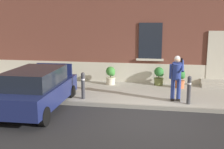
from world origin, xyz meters
TOP-DOWN VIEW (x-y plane):
  - ground_plane at (0.00, 0.00)m, footprint 80.00×80.00m
  - sidewalk at (0.00, 2.80)m, footprint 24.00×3.60m
  - curb_edge at (0.00, 0.94)m, footprint 24.00×0.12m
  - building_facade at (0.01, 5.29)m, footprint 24.00×1.52m
  - entrance_stoop at (3.05, 4.33)m, footprint 1.63×0.64m
  - hatchback_car_navy at (-3.90, 0.16)m, footprint 1.88×4.11m
  - bollard_near_person at (1.39, 1.35)m, footprint 0.15×0.15m
  - bollard_far_left at (-2.57, 1.35)m, footprint 0.15×0.15m
  - person_on_phone at (0.94, 1.61)m, footprint 0.51×0.51m
  - planter_charcoal at (-4.21, 3.94)m, footprint 0.44×0.44m
  - planter_cream at (-1.95, 3.92)m, footprint 0.44×0.44m
  - planter_olive at (0.31, 4.19)m, footprint 0.44×0.44m
  - planter_terracotta at (1.25, 3.82)m, footprint 0.44×0.44m

SIDE VIEW (x-z plane):
  - ground_plane at x=0.00m, z-range 0.00..0.00m
  - sidewalk at x=0.00m, z-range 0.00..0.15m
  - curb_edge at x=0.00m, z-range 0.00..0.15m
  - entrance_stoop at x=3.05m, z-range 0.12..0.44m
  - planter_charcoal at x=-4.21m, z-range 0.18..1.04m
  - planter_cream at x=-1.95m, z-range 0.18..1.04m
  - planter_olive at x=0.31m, z-range 0.18..1.04m
  - planter_terracotta at x=1.25m, z-range 0.18..1.04m
  - bollard_near_person at x=1.39m, z-range 0.19..1.24m
  - bollard_far_left at x=-2.57m, z-range 0.19..1.24m
  - hatchback_car_navy at x=-3.90m, z-range 0.04..1.54m
  - person_on_phone at x=0.94m, z-range 0.28..2.02m
  - building_facade at x=0.01m, z-range -0.02..7.48m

